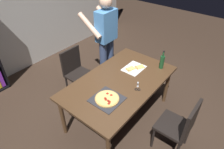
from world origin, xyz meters
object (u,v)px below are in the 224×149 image
(kitchen_scissors, at_px, (138,88))
(pepperoni_pizza_on_tray, at_px, (107,99))
(person_serving_pizza, at_px, (106,37))
(chair_far_side, at_px, (76,70))
(dining_table, at_px, (120,84))
(chair_near_camera, at_px, (181,125))
(wine_bottle, at_px, (162,62))

(kitchen_scissors, bearing_deg, pepperoni_pizza_on_tray, 157.83)
(person_serving_pizza, bearing_deg, chair_far_side, 160.13)
(dining_table, xyz_separation_m, chair_near_camera, (-0.00, -1.01, -0.17))
(pepperoni_pizza_on_tray, xyz_separation_m, kitchen_scissors, (0.46, -0.19, -0.01))
(pepperoni_pizza_on_tray, distance_m, wine_bottle, 1.15)
(person_serving_pizza, xyz_separation_m, kitchen_scissors, (-0.58, -1.08, -0.24))
(person_serving_pizza, xyz_separation_m, pepperoni_pizza_on_tray, (-1.04, -0.90, -0.23))
(person_serving_pizza, relative_size, kitchen_scissors, 9.11)
(dining_table, relative_size, wine_bottle, 5.61)
(chair_far_side, xyz_separation_m, pepperoni_pizza_on_tray, (-0.43, -1.12, 0.25))
(wine_bottle, bearing_deg, chair_near_camera, -135.53)
(chair_near_camera, xyz_separation_m, pepperoni_pizza_on_tray, (-0.43, 0.90, 0.25))
(chair_far_side, bearing_deg, kitchen_scissors, -88.65)
(person_serving_pizza, distance_m, kitchen_scissors, 1.25)
(dining_table, xyz_separation_m, kitchen_scissors, (0.03, -0.30, 0.07))
(wine_bottle, bearing_deg, pepperoni_pizza_on_tray, 169.60)
(chair_far_side, height_order, person_serving_pizza, person_serving_pizza)
(dining_table, xyz_separation_m, person_serving_pizza, (0.61, 0.79, 0.31))
(dining_table, relative_size, kitchen_scissors, 9.22)
(chair_far_side, relative_size, pepperoni_pizza_on_tray, 2.34)
(chair_far_side, bearing_deg, chair_near_camera, -90.00)
(person_serving_pizza, height_order, kitchen_scissors, person_serving_pizza)
(chair_far_side, bearing_deg, wine_bottle, -62.08)
(dining_table, distance_m, chair_near_camera, 1.02)
(pepperoni_pizza_on_tray, relative_size, kitchen_scissors, 2.00)
(person_serving_pizza, bearing_deg, wine_bottle, -85.20)
(dining_table, distance_m, kitchen_scissors, 0.31)
(chair_far_side, bearing_deg, dining_table, -90.00)
(chair_far_side, distance_m, pepperoni_pizza_on_tray, 1.22)
(chair_far_side, height_order, pepperoni_pizza_on_tray, chair_far_side)
(pepperoni_pizza_on_tray, xyz_separation_m, wine_bottle, (1.13, -0.21, 0.10))
(chair_far_side, xyz_separation_m, wine_bottle, (0.70, -1.32, 0.36))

